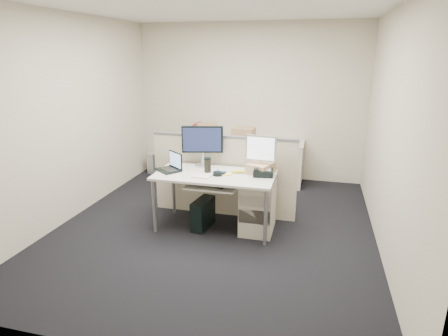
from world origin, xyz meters
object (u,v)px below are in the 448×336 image
(desk, at_px, (215,179))
(laptop, at_px, (168,162))
(monitor_main, at_px, (203,146))
(desk_phone, at_px, (263,173))

(desk, xyz_separation_m, laptop, (-0.62, -0.02, 0.18))
(desk, relative_size, monitor_main, 2.76)
(desk, distance_m, monitor_main, 0.51)
(desk, height_order, laptop, laptop)
(monitor_main, height_order, desk_phone, monitor_main)
(desk, bearing_deg, monitor_main, 130.07)
(laptop, bearing_deg, desk, 39.66)
(desk, xyz_separation_m, monitor_main, (-0.25, 0.30, 0.34))
(desk_phone, bearing_deg, laptop, 178.50)
(monitor_main, height_order, laptop, monitor_main)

